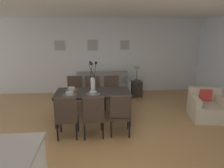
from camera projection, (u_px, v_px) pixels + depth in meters
name	position (u px, v px, depth m)	size (l,w,h in m)	color
ground_plane	(104.00, 134.00, 4.42)	(9.00, 9.00, 0.00)	#A87A47
back_wall_panel	(99.00, 56.00, 7.22)	(9.00, 0.10, 2.60)	silver
ceiling_panel	(102.00, 7.00, 4.14)	(9.00, 7.20, 0.08)	white
dining_table	(93.00, 95.00, 4.98)	(1.80, 0.89, 0.74)	black
dining_chair_near_left	(67.00, 115.00, 4.16)	(0.44, 0.44, 0.92)	#3D2D23
dining_chair_near_right	(75.00, 91.00, 5.82)	(0.47, 0.47, 0.92)	#3D2D23
dining_chair_far_left	(93.00, 114.00, 4.19)	(0.47, 0.47, 0.92)	#3D2D23
dining_chair_far_right	(93.00, 91.00, 5.82)	(0.44, 0.44, 0.92)	#3D2D23
dining_chair_mid_left	(120.00, 113.00, 4.27)	(0.47, 0.47, 0.92)	#3D2D23
dining_chair_mid_right	(112.00, 90.00, 5.86)	(0.45, 0.45, 0.92)	#3D2D23
centerpiece_vase	(93.00, 80.00, 4.89)	(0.21, 0.23, 0.73)	silver
placemat_near_left	(70.00, 95.00, 4.72)	(0.32, 0.32, 0.01)	#4C4742
bowl_near_left	(70.00, 93.00, 4.71)	(0.17, 0.17, 0.07)	#B2ADA3
placemat_near_right	(71.00, 90.00, 5.10)	(0.32, 0.32, 0.01)	#4C4742
bowl_near_right	(71.00, 88.00, 5.09)	(0.17, 0.17, 0.07)	#B2ADA3
placemat_far_left	(93.00, 94.00, 4.76)	(0.32, 0.32, 0.01)	#4C4742
bowl_far_left	(93.00, 93.00, 4.76)	(0.17, 0.17, 0.07)	#B2ADA3
sofa	(103.00, 88.00, 6.90)	(1.76, 0.84, 0.80)	gray
side_table	(136.00, 89.00, 6.93)	(0.36, 0.36, 0.52)	black
table_lamp	(137.00, 70.00, 6.77)	(0.22, 0.22, 0.51)	#4C4C51
armchair	(207.00, 107.00, 5.19)	(0.93, 0.93, 0.75)	beige
framed_picture_left	(60.00, 45.00, 6.95)	(0.35, 0.03, 0.34)	#B2ADA3
framed_picture_center	(93.00, 45.00, 7.04)	(0.37, 0.03, 0.39)	#B2ADA3
framed_picture_right	(125.00, 45.00, 7.13)	(0.34, 0.03, 0.34)	#B2ADA3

